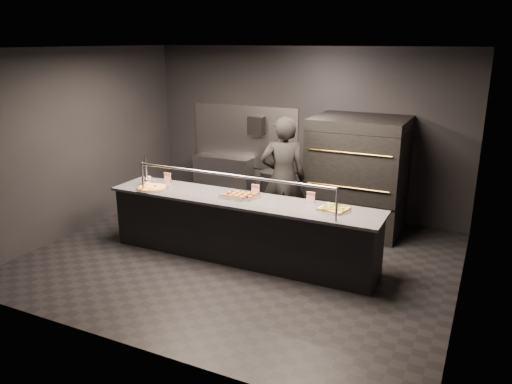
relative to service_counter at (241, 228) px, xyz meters
The scene contains 15 objects.
room 1.03m from the service_counter, 115.57° to the left, with size 6.04×6.00×3.00m.
service_counter is the anchor object (origin of this frame).
pizza_oven 2.30m from the service_counter, 57.73° to the left, with size 1.50×1.23×1.91m.
prep_shelf 2.82m from the service_counter, 124.59° to the left, with size 1.20×0.35×0.90m, color #99999E.
towel_dispenser 2.78m from the service_counter, 110.63° to the left, with size 0.30×0.20×0.35m, color black.
fire_extinguisher 2.50m from the service_counter, 98.30° to the left, with size 0.14×0.14×0.51m.
beer_tap 1.76m from the service_counter, behind, with size 0.13×0.18×0.50m.
round_pizza 1.53m from the service_counter, behind, with size 0.50×0.50×0.03m.
slider_tray_a 0.49m from the service_counter, 169.50° to the left, with size 0.46×0.39×0.06m.
slider_tray_b 0.49m from the service_counter, 90.13° to the left, with size 0.47×0.40×0.06m.
square_pizza 1.44m from the service_counter, ahead, with size 0.45×0.45×0.05m.
condiment_jar 1.75m from the service_counter, behind, with size 0.16×0.06×0.10m.
tent_cards 0.62m from the service_counter, 116.34° to the left, with size 2.54×0.04×0.15m.
trash_bin 2.28m from the service_counter, 102.49° to the left, with size 0.45×0.45×0.74m, color black.
worker 1.18m from the service_counter, 78.17° to the left, with size 0.72×0.48×1.98m, color black.
Camera 1 is at (3.15, -6.04, 3.10)m, focal length 35.00 mm.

